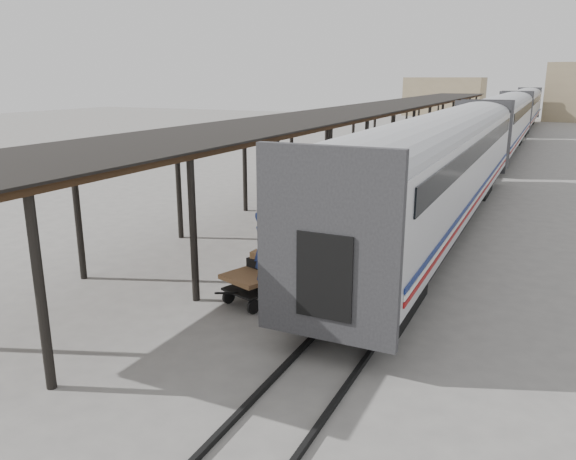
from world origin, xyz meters
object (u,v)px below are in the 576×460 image
(luggage_tug, at_px, (375,177))
(pedestrian, at_px, (346,174))
(porter, at_px, (263,245))
(baggage_cart, at_px, (267,277))

(luggage_tug, bearing_deg, pedestrian, -118.61)
(luggage_tug, relative_size, pedestrian, 0.95)
(porter, bearing_deg, luggage_tug, 9.01)
(luggage_tug, bearing_deg, porter, -71.36)
(luggage_tug, height_order, pedestrian, pedestrian)
(porter, bearing_deg, pedestrian, 13.70)
(baggage_cart, bearing_deg, luggage_tug, 116.32)
(luggage_tug, xyz_separation_m, porter, (2.23, -17.25, 1.08))
(baggage_cart, bearing_deg, pedestrian, 121.18)
(baggage_cart, relative_size, luggage_tug, 1.47)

